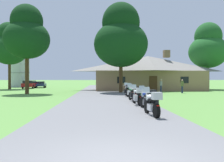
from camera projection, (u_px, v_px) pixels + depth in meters
The scene contains 18 objects.
ground_plane at pixel (104, 96), 24.77m from camera, with size 500.00×500.00×0.00m, color #56893D.
asphalt_driveway at pixel (105, 97), 22.78m from camera, with size 6.40×80.00×0.06m, color slate.
motorcycle_white_nearest_to_camera at pixel (152, 104), 11.05m from camera, with size 0.69×2.08×1.30m.
motorcycle_blue_second_in_row at pixel (148, 100), 13.25m from camera, with size 0.94×2.07×1.30m.
motorcycle_silver_third_in_row at pixel (138, 96), 15.75m from camera, with size 0.84×2.08×1.30m.
motorcycle_green_fourth_in_row at pixel (133, 94), 18.39m from camera, with size 0.91×2.08×1.30m.
motorcycle_green_fifth_in_row at pixel (131, 92), 20.88m from camera, with size 0.76×2.08×1.30m.
motorcycle_silver_farthest_in_row at pixel (127, 91), 23.28m from camera, with size 0.74×2.08×1.30m.
stone_lodge at pixel (148, 73), 36.41m from camera, with size 16.48×7.36×6.04m.
bystander_gray_shirt_near_lodge at pixel (161, 85), 31.15m from camera, with size 0.38×0.48×1.69m.
bystander_olive_shirt_beside_signpost at pixel (182, 85), 29.14m from camera, with size 0.26×0.55×1.67m.
tree_by_lodge_front at pixel (121, 38), 29.63m from camera, with size 6.59×6.59×11.07m.
tree_left_near at pixel (27, 34), 27.67m from camera, with size 5.20×5.20×10.26m.
tree_right_of_lodge at pixel (208, 47), 38.94m from camera, with size 6.11×6.11×10.79m.
tree_left_far at pixel (9, 45), 39.63m from camera, with size 5.80×5.80×11.00m.
metal_silo_distant at pixel (19, 70), 50.22m from camera, with size 4.26×4.26×6.87m.
parked_red_suv_far_left at pixel (30, 84), 43.38m from camera, with size 2.11×4.70×1.40m.
parked_navy_sedan_far_left at pixel (40, 84), 46.42m from camera, with size 2.34×4.39×1.20m.
Camera 1 is at (-0.40, -4.77, 1.77)m, focal length 38.88 mm.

